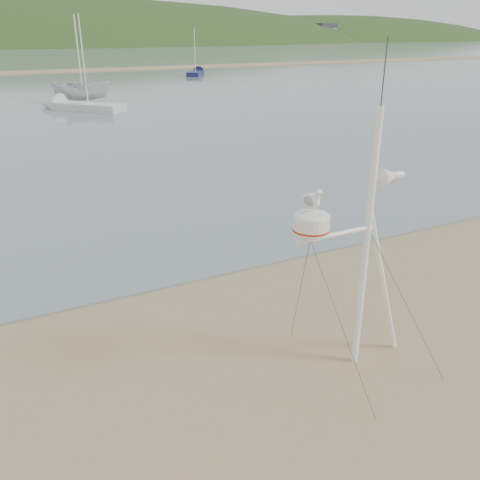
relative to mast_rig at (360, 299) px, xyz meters
name	(u,v)px	position (x,y,z in m)	size (l,w,h in m)	color
ground	(98,449)	(-4.32, 0.06, -1.26)	(560.00, 560.00, 0.00)	#8C7550
hill_ridge	(22,93)	(14.20, 235.06, -20.95)	(620.00, 180.00, 80.00)	#213917
mast_rig	(360,299)	(0.00, 0.00, 0.00)	(2.30, 2.46, 5.20)	white
boat_white	(80,72)	(2.72, 36.27, 1.05)	(1.70, 1.75, 4.53)	silver
sailboat_blue_far	(198,72)	(20.95, 56.76, -0.95)	(4.45, 5.73, 5.92)	#151B4A
sailboat_white_near	(68,105)	(0.97, 32.95, -0.95)	(5.73, 6.26, 6.80)	silver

